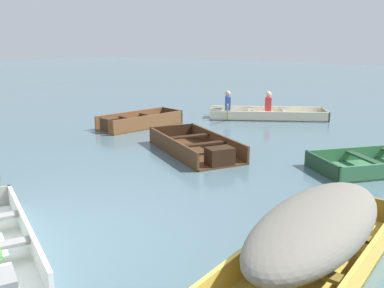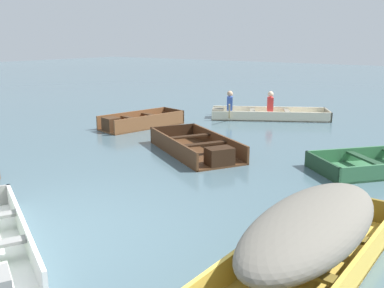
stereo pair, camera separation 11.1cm
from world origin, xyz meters
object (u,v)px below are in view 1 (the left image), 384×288
at_px(skiff_wooden_brown_outer_moored, 137,122).
at_px(rowboat_cream_with_crew, 261,113).
at_px(skiff_yellow_mid_moored, 316,232).
at_px(skiff_dark_varnish_near_moored, 198,148).

height_order(skiff_wooden_brown_outer_moored, rowboat_cream_with_crew, rowboat_cream_with_crew).
xyz_separation_m(skiff_yellow_mid_moored, skiff_wooden_brown_outer_moored, (-6.91, 4.73, -0.31)).
relative_size(skiff_wooden_brown_outer_moored, rowboat_cream_with_crew, 0.69).
distance_m(skiff_dark_varnish_near_moored, skiff_wooden_brown_outer_moored, 3.41).
height_order(skiff_yellow_mid_moored, rowboat_cream_with_crew, rowboat_cream_with_crew).
height_order(skiff_dark_varnish_near_moored, skiff_wooden_brown_outer_moored, skiff_wooden_brown_outer_moored).
bearing_deg(skiff_dark_varnish_near_moored, skiff_wooden_brown_outer_moored, 155.35).
bearing_deg(skiff_yellow_mid_moored, skiff_dark_varnish_near_moored, 139.07).
bearing_deg(skiff_wooden_brown_outer_moored, skiff_dark_varnish_near_moored, -24.65).
xyz_separation_m(skiff_dark_varnish_near_moored, skiff_wooden_brown_outer_moored, (-3.10, 1.42, 0.01)).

